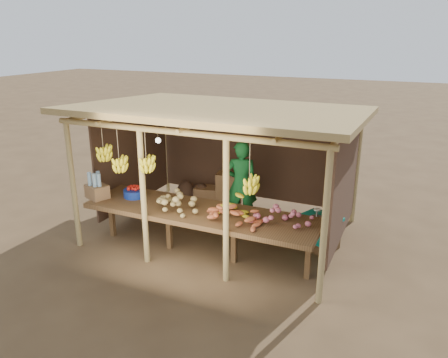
% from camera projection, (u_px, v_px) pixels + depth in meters
% --- Properties ---
extents(ground, '(60.00, 60.00, 0.00)m').
position_uv_depth(ground, '(224.00, 232.00, 8.14)').
color(ground, brown).
rests_on(ground, ground).
extents(stall_structure, '(4.70, 3.50, 2.43)m').
position_uv_depth(stall_structure, '(220.00, 133.00, 7.46)').
color(stall_structure, tan).
rests_on(stall_structure, ground).
extents(counter, '(3.90, 1.05, 0.80)m').
position_uv_depth(counter, '(200.00, 214.00, 7.08)').
color(counter, brown).
rests_on(counter, ground).
extents(potato_heap, '(1.13, 0.89, 0.37)m').
position_uv_depth(potato_heap, '(177.00, 199.00, 7.05)').
color(potato_heap, '#9F8952').
rests_on(potato_heap, counter).
extents(sweet_potato_heap, '(0.96, 0.72, 0.35)m').
position_uv_depth(sweet_potato_heap, '(233.00, 210.00, 6.64)').
color(sweet_potato_heap, '#BE5A30').
rests_on(sweet_potato_heap, counter).
extents(onion_heap, '(1.02, 0.77, 0.36)m').
position_uv_depth(onion_heap, '(282.00, 212.00, 6.55)').
color(onion_heap, '#C76073').
rests_on(onion_heap, counter).
extents(banana_pile, '(0.67, 0.47, 0.35)m').
position_uv_depth(banana_pile, '(238.00, 203.00, 6.92)').
color(banana_pile, yellow).
rests_on(banana_pile, counter).
extents(tomato_basin, '(0.38, 0.38, 0.20)m').
position_uv_depth(tomato_basin, '(134.00, 192.00, 7.64)').
color(tomato_basin, navy).
rests_on(tomato_basin, counter).
extents(bottle_box, '(0.45, 0.41, 0.47)m').
position_uv_depth(bottle_box, '(97.00, 188.00, 7.56)').
color(bottle_box, olive).
rests_on(bottle_box, counter).
extents(vendor, '(0.71, 0.59, 1.68)m').
position_uv_depth(vendor, '(241.00, 185.00, 8.15)').
color(vendor, '#186C2D').
rests_on(vendor, ground).
extents(tarp_crate, '(0.79, 0.75, 0.75)m').
position_uv_depth(tarp_crate, '(319.00, 231.00, 7.49)').
color(tarp_crate, brown).
rests_on(tarp_crate, ground).
extents(carton_stack, '(1.07, 0.48, 0.76)m').
position_uv_depth(carton_stack, '(221.00, 192.00, 9.22)').
color(carton_stack, olive).
rests_on(carton_stack, ground).
extents(burlap_sacks, '(0.78, 0.41, 0.55)m').
position_uv_depth(burlap_sacks, '(193.00, 192.00, 9.50)').
color(burlap_sacks, '#4D3324').
rests_on(burlap_sacks, ground).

